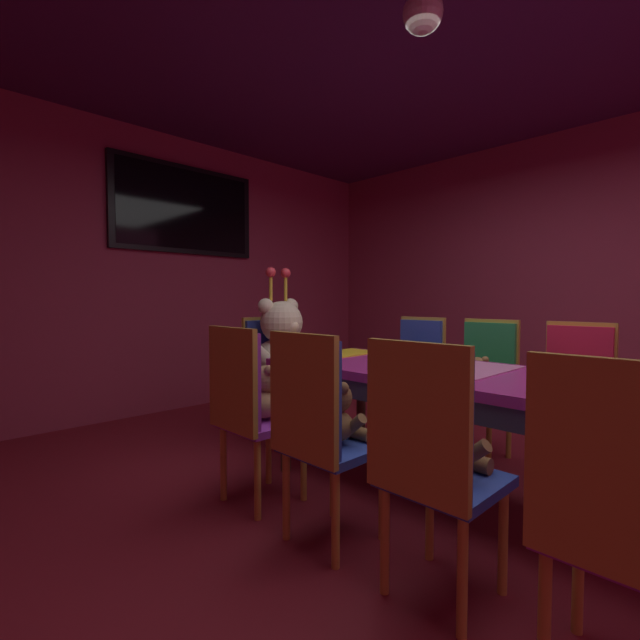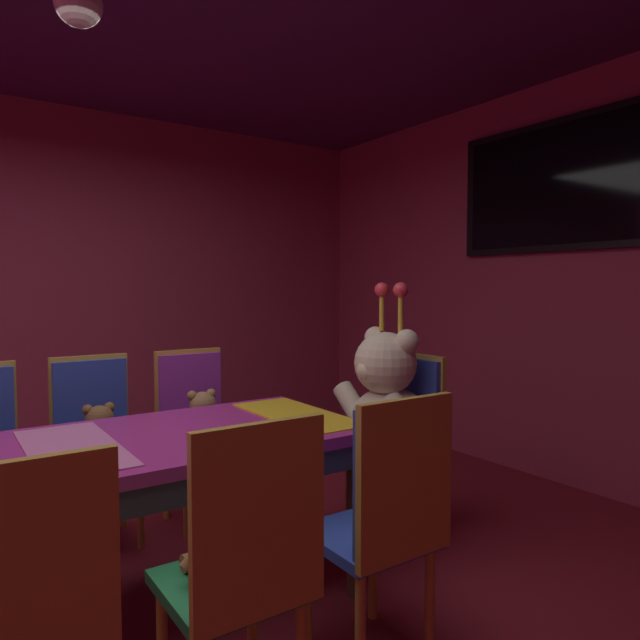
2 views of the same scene
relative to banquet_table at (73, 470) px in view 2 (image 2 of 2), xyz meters
The scene contains 16 objects.
ground_plane 0.65m from the banquet_table, ahead, with size 7.90×7.90×0.00m, color maroon.
wall_back 3.29m from the banquet_table, 90.00° to the left, with size 5.20×0.12×2.80m, color #99334C.
banquet_table is the anchor object (origin of this frame).
chair_left_2 0.93m from the banquet_table, 162.73° to the left, with size 0.42×0.41×0.98m.
teddy_left_2 0.79m from the banquet_table, 159.61° to the left, with size 0.24×0.31×0.29m.
chair_left_3 1.21m from the banquet_table, 136.05° to the left, with size 0.42×0.41×0.98m.
teddy_left_3 1.11m from the banquet_table, 130.82° to the left, with size 0.25×0.33×0.31m.
chair_right_1 0.92m from the banquet_table, 18.01° to the right, with size 0.42×0.41×0.98m.
teddy_right_1 0.79m from the banquet_table, 21.27° to the right, with size 0.24×0.31×0.29m.
chair_right_2 0.92m from the banquet_table, 19.21° to the left, with size 0.42×0.41×0.98m.
teddy_right_2 0.79m from the banquet_table, 22.63° to the left, with size 0.22×0.29×0.27m.
chair_right_3 1.21m from the banquet_table, 45.86° to the left, with size 0.42×0.41×0.98m.
throne_chair 1.74m from the banquet_table, 90.00° to the left, with size 0.41×0.42×0.98m.
king_teddy_bear 1.57m from the banquet_table, 90.00° to the left, with size 0.72×0.56×0.92m.
wall_tv 3.41m from the banquet_table, 90.00° to the left, with size 1.54×0.06×0.89m.
pendant_light 1.92m from the banquet_table, 157.35° to the left, with size 0.20×0.20×0.20m, color white.
Camera 2 is at (2.31, -0.43, 1.35)m, focal length 32.02 mm.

